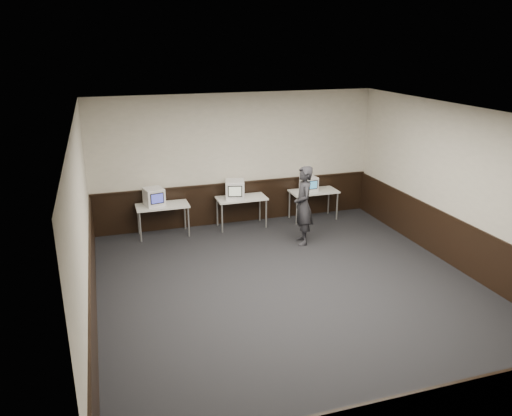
{
  "coord_description": "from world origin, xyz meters",
  "views": [
    {
      "loc": [
        -3.14,
        -7.46,
        4.36
      ],
      "look_at": [
        -0.26,
        1.6,
        1.15
      ],
      "focal_mm": 35.0,
      "sensor_mm": 36.0,
      "label": 1
    }
  ],
  "objects": [
    {
      "name": "wainscot_left",
      "position": [
        -3.48,
        0.0,
        0.5
      ],
      "size": [
        0.04,
        7.98,
        1.0
      ],
      "primitive_type": "cube",
      "color": "black",
      "rests_on": "left_wall"
    },
    {
      "name": "right_wall",
      "position": [
        3.5,
        0.0,
        1.6
      ],
      "size": [
        0.0,
        8.0,
        8.0
      ],
      "primitive_type": "plane",
      "rotation": [
        1.57,
        0.0,
        -1.57
      ],
      "color": "beige",
      "rests_on": "ground"
    },
    {
      "name": "desk_center",
      "position": [
        0.0,
        3.6,
        0.68
      ],
      "size": [
        1.2,
        0.6,
        0.75
      ],
      "color": "silver",
      "rests_on": "ground"
    },
    {
      "name": "wainscot_right",
      "position": [
        3.48,
        0.0,
        0.5
      ],
      "size": [
        0.04,
        7.98,
        1.0
      ],
      "primitive_type": "cube",
      "color": "black",
      "rests_on": "right_wall"
    },
    {
      "name": "emac_left",
      "position": [
        -2.08,
        3.61,
        0.96
      ],
      "size": [
        0.5,
        0.52,
        0.42
      ],
      "rotation": [
        0.0,
        0.0,
        0.22
      ],
      "color": "white",
      "rests_on": "desk_left"
    },
    {
      "name": "wainscot_back",
      "position": [
        0.0,
        3.98,
        0.5
      ],
      "size": [
        6.98,
        0.04,
        1.0
      ],
      "primitive_type": "cube",
      "color": "black",
      "rests_on": "back_wall"
    },
    {
      "name": "person",
      "position": [
        1.02,
        2.19,
        0.89
      ],
      "size": [
        0.53,
        0.71,
        1.78
      ],
      "primitive_type": "imported",
      "rotation": [
        0.0,
        0.0,
        -1.75
      ],
      "color": "#25252A",
      "rests_on": "ground"
    },
    {
      "name": "emac_right",
      "position": [
        1.78,
        3.64,
        0.93
      ],
      "size": [
        0.4,
        0.42,
        0.36
      ],
      "rotation": [
        0.0,
        0.0,
        0.09
      ],
      "color": "white",
      "rests_on": "desk_right"
    },
    {
      "name": "desk_right",
      "position": [
        1.9,
        3.6,
        0.68
      ],
      "size": [
        1.2,
        0.6,
        0.75
      ],
      "color": "silver",
      "rests_on": "ground"
    },
    {
      "name": "floor",
      "position": [
        0.0,
        0.0,
        0.0
      ],
      "size": [
        8.0,
        8.0,
        0.0
      ],
      "primitive_type": "plane",
      "color": "black",
      "rests_on": "ground"
    },
    {
      "name": "ceiling",
      "position": [
        0.0,
        0.0,
        3.2
      ],
      "size": [
        8.0,
        8.0,
        0.0
      ],
      "primitive_type": "plane",
      "rotation": [
        3.14,
        0.0,
        0.0
      ],
      "color": "white",
      "rests_on": "back_wall"
    },
    {
      "name": "wainscot_rail",
      "position": [
        0.0,
        3.96,
        1.02
      ],
      "size": [
        6.98,
        0.06,
        0.04
      ],
      "primitive_type": "cube",
      "color": "black",
      "rests_on": "wainscot_back"
    },
    {
      "name": "emac_center",
      "position": [
        -0.17,
        3.58,
        0.97
      ],
      "size": [
        0.55,
        0.56,
        0.45
      ],
      "rotation": [
        0.0,
        0.0,
        -0.25
      ],
      "color": "white",
      "rests_on": "desk_center"
    },
    {
      "name": "left_wall",
      "position": [
        -3.5,
        0.0,
        1.6
      ],
      "size": [
        0.0,
        8.0,
        8.0
      ],
      "primitive_type": "plane",
      "rotation": [
        1.57,
        0.0,
        1.57
      ],
      "color": "beige",
      "rests_on": "ground"
    },
    {
      "name": "back_wall",
      "position": [
        0.0,
        4.0,
        1.6
      ],
      "size": [
        7.0,
        0.0,
        7.0
      ],
      "primitive_type": "plane",
      "rotation": [
        1.57,
        0.0,
        0.0
      ],
      "color": "beige",
      "rests_on": "ground"
    },
    {
      "name": "desk_left",
      "position": [
        -1.9,
        3.6,
        0.68
      ],
      "size": [
        1.2,
        0.6,
        0.75
      ],
      "color": "silver",
      "rests_on": "ground"
    },
    {
      "name": "front_wall",
      "position": [
        0.0,
        -4.0,
        1.6
      ],
      "size": [
        7.0,
        0.0,
        7.0
      ],
      "primitive_type": "plane",
      "rotation": [
        -1.57,
        0.0,
        0.0
      ],
      "color": "beige",
      "rests_on": "ground"
    }
  ]
}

